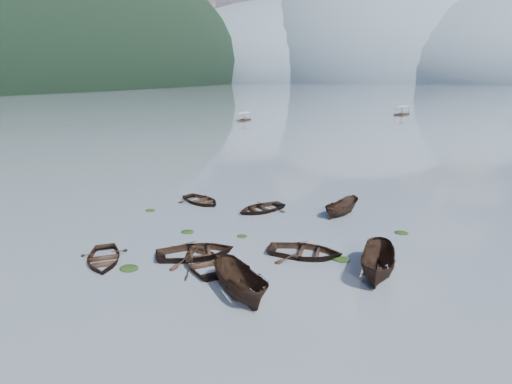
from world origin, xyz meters
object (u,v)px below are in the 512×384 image
(rowboat_0, at_px, (104,262))
(pontoon_left, at_px, (244,121))
(rowboat_3, at_px, (204,265))
(pontoon_centre, at_px, (402,115))

(rowboat_0, height_order, pontoon_left, pontoon_left)
(rowboat_0, relative_size, rowboat_3, 0.94)
(rowboat_0, bearing_deg, pontoon_left, 68.06)
(rowboat_3, distance_m, pontoon_centre, 110.37)
(rowboat_3, relative_size, pontoon_centre, 0.69)
(rowboat_3, bearing_deg, rowboat_0, -27.59)
(pontoon_left, xyz_separation_m, pontoon_centre, (39.38, 30.36, 0.00))
(rowboat_0, distance_m, rowboat_3, 6.26)
(rowboat_3, bearing_deg, pontoon_left, -113.76)
(rowboat_0, relative_size, pontoon_left, 0.81)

